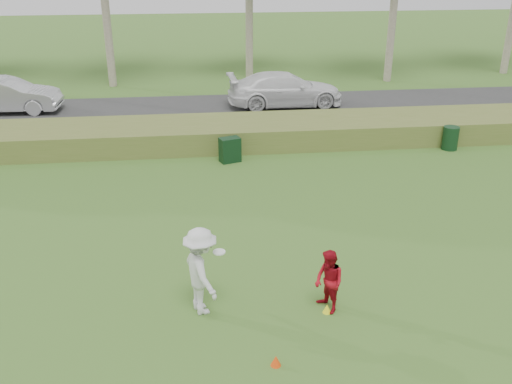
{
  "coord_description": "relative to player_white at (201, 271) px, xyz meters",
  "views": [
    {
      "loc": [
        -1.64,
        -10.02,
        7.45
      ],
      "look_at": [
        0.0,
        4.0,
        1.3
      ],
      "focal_mm": 40.0,
      "sensor_mm": 36.0,
      "label": 1
    }
  ],
  "objects": [
    {
      "name": "player_red",
      "position": [
        2.75,
        -0.31,
        -0.27
      ],
      "size": [
        0.78,
        0.87,
        1.46
      ],
      "primitive_type": "imported",
      "rotation": [
        0.0,
        0.0,
        -1.18
      ],
      "color": "maroon",
      "rests_on": "ground"
    },
    {
      "name": "utility_cabinet",
      "position": [
        1.31,
        9.33,
        -0.54
      ],
      "size": [
        0.85,
        0.68,
        0.92
      ],
      "primitive_type": "cube",
      "rotation": [
        0.0,
        0.0,
        0.33
      ],
      "color": "black",
      "rests_on": "ground"
    },
    {
      "name": "ground",
      "position": [
        1.59,
        -0.58,
        -1.01
      ],
      "size": [
        120.0,
        120.0,
        0.0
      ],
      "primitive_type": "plane",
      "color": "#356120",
      "rests_on": "ground"
    },
    {
      "name": "car_right",
      "position": [
        4.6,
        16.81,
        -0.13
      ],
      "size": [
        5.74,
        2.57,
        1.64
      ],
      "primitive_type": "imported",
      "rotation": [
        0.0,
        0.0,
        1.62
      ],
      "color": "white",
      "rests_on": "park_road"
    },
    {
      "name": "park_road",
      "position": [
        1.59,
        16.42,
        -0.98
      ],
      "size": [
        80.0,
        6.0,
        0.06
      ],
      "primitive_type": "cube",
      "color": "#2D2D2D",
      "rests_on": "ground"
    },
    {
      "name": "trash_bin",
      "position": [
        10.02,
        9.72,
        -0.55
      ],
      "size": [
        0.76,
        0.76,
        0.92
      ],
      "primitive_type": "cylinder",
      "rotation": [
        0.0,
        0.0,
        -0.28
      ],
      "color": "black",
      "rests_on": "ground"
    },
    {
      "name": "car_mid",
      "position": [
        -8.71,
        17.17,
        -0.14
      ],
      "size": [
        4.99,
        1.93,
        1.62
      ],
      "primitive_type": "imported",
      "rotation": [
        0.0,
        0.0,
        1.53
      ],
      "color": "silver",
      "rests_on": "park_road"
    },
    {
      "name": "cone_orange",
      "position": [
        1.34,
        -1.97,
        -0.89
      ],
      "size": [
        0.2,
        0.2,
        0.22
      ],
      "primitive_type": "cone",
      "color": "#F5440C",
      "rests_on": "ground"
    },
    {
      "name": "reed_strip",
      "position": [
        1.59,
        11.42,
        -0.56
      ],
      "size": [
        80.0,
        3.0,
        0.9
      ],
      "primitive_type": "cube",
      "color": "#556629",
      "rests_on": "ground"
    },
    {
      "name": "cone_yellow",
      "position": [
        2.71,
        -0.4,
        -0.9
      ],
      "size": [
        0.19,
        0.19,
        0.21
      ],
      "primitive_type": "cone",
      "color": "yellow",
      "rests_on": "ground"
    },
    {
      "name": "player_white",
      "position": [
        0.0,
        0.0,
        0.0
      ],
      "size": [
        1.14,
        1.47,
        2.01
      ],
      "rotation": [
        0.0,
        0.0,
        1.92
      ],
      "color": "silver",
      "rests_on": "ground"
    }
  ]
}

